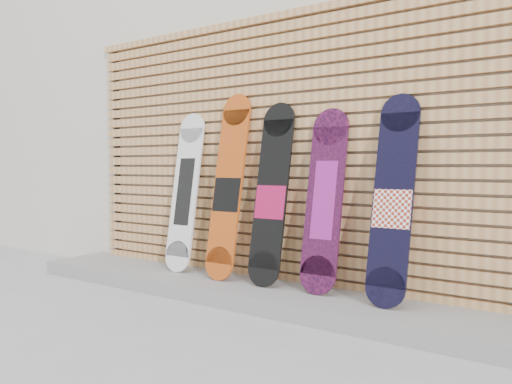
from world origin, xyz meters
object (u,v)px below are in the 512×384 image
snowboard_0 (185,192)px  snowboard_1 (228,187)px  snowboard_3 (324,200)px  snowboard_4 (393,200)px  snowboard_2 (271,194)px

snowboard_0 → snowboard_1: snowboard_1 is taller
snowboard_0 → snowboard_3: (1.38, -0.00, -0.02)m
snowboard_4 → snowboard_3: bearing=176.4°
snowboard_2 → snowboard_4: 0.99m
snowboard_3 → snowboard_4: bearing=-3.6°
snowboard_2 → snowboard_3: snowboard_2 is taller
snowboard_2 → snowboard_4: snowboard_2 is taller
snowboard_1 → snowboard_2: 0.43m
snowboard_0 → snowboard_4: bearing=-1.0°
snowboard_1 → snowboard_3: bearing=1.7°
snowboard_2 → snowboard_4: bearing=-1.1°
snowboard_0 → snowboard_4: size_ratio=0.98×
snowboard_3 → snowboard_0: bearing=180.0°
snowboard_4 → snowboard_0: bearing=179.0°
snowboard_2 → snowboard_3: 0.46m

